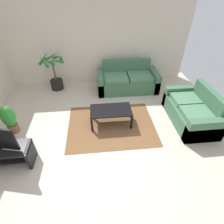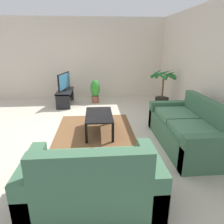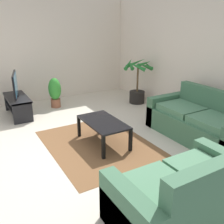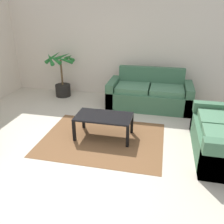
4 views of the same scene
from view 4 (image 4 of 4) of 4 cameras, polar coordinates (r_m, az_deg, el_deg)
ground_plane at (r=4.05m, az=-7.02°, el=-9.85°), size 6.60×6.60×0.00m
wall_back at (r=6.33m, az=1.56°, el=15.91°), size 6.00×0.06×2.70m
couch_main at (r=5.77m, az=8.96°, el=4.07°), size 1.95×0.90×0.90m
coffee_table at (r=4.33m, az=-2.00°, el=-1.58°), size 1.02×0.57×0.43m
area_rug at (r=4.42m, az=-2.25°, el=-6.46°), size 2.20×1.70×0.01m
potted_palm at (r=6.51m, az=-11.92°, el=8.03°), size 0.77×0.76×1.17m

